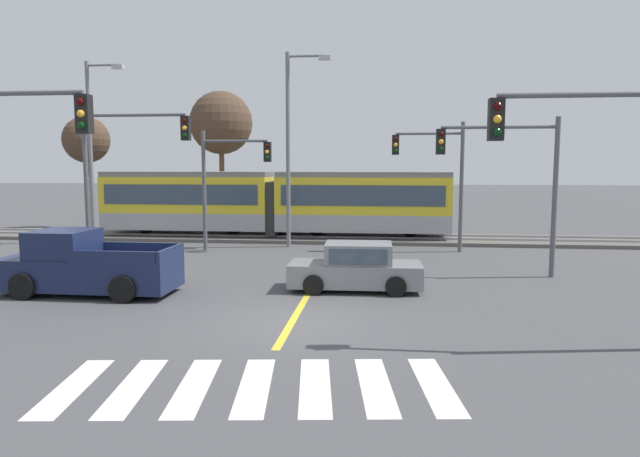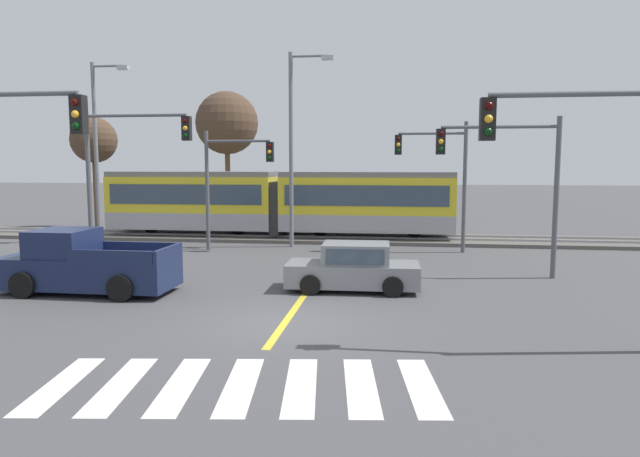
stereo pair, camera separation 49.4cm
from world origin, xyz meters
TOP-DOWN VIEW (x-y plane):
  - ground_plane at (0.00, 0.00)m, footprint 200.00×200.00m
  - track_bed at (0.00, 16.08)m, footprint 120.00×4.00m
  - rail_near at (0.00, 15.36)m, footprint 120.00×0.08m
  - rail_far at (0.00, 16.80)m, footprint 120.00×0.08m
  - light_rail_tram at (-3.53, 16.07)m, footprint 18.50×2.64m
  - crosswalk_stripe_0 at (-3.28, -4.58)m, footprint 0.90×2.85m
  - crosswalk_stripe_1 at (-2.18, -4.44)m, footprint 0.90×2.85m
  - crosswalk_stripe_2 at (-1.09, -4.31)m, footprint 0.90×2.85m
  - crosswalk_stripe_3 at (0.00, -4.18)m, footprint 0.90×2.85m
  - crosswalk_stripe_4 at (1.09, -4.04)m, footprint 0.90×2.85m
  - crosswalk_stripe_5 at (2.18, -3.91)m, footprint 0.90×2.85m
  - crosswalk_stripe_6 at (3.28, -3.78)m, footprint 0.90×2.85m
  - lane_centre_line at (0.00, 5.95)m, footprint 0.20×16.26m
  - sedan_crossing at (1.44, 4.00)m, footprint 4.24×1.99m
  - pickup_truck at (-6.89, 2.56)m, footprint 5.42×2.28m
  - traffic_light_mid_right at (6.79, 6.86)m, footprint 4.25×0.38m
  - traffic_light_far_left at (-4.85, 11.68)m, footprint 3.25×0.38m
  - traffic_light_near_right at (6.91, -1.23)m, footprint 3.75×0.38m
  - traffic_light_far_right at (4.73, 12.51)m, footprint 3.25×0.38m
  - traffic_light_mid_left at (-7.66, 6.82)m, footprint 4.25×0.38m
  - street_lamp_west at (-12.21, 13.46)m, footprint 1.99×0.28m
  - street_lamp_centre at (-2.09, 13.19)m, footprint 2.14×0.28m
  - bare_tree_far_west at (-16.02, 19.81)m, footprint 2.85×2.85m
  - bare_tree_west at (-7.82, 21.12)m, footprint 3.90×3.90m

SIDE VIEW (x-z plane):
  - ground_plane at x=0.00m, z-range 0.00..0.00m
  - lane_centre_line at x=0.00m, z-range 0.00..0.01m
  - crosswalk_stripe_0 at x=-3.28m, z-range 0.00..0.01m
  - crosswalk_stripe_1 at x=-2.18m, z-range 0.00..0.01m
  - crosswalk_stripe_2 at x=-1.09m, z-range 0.00..0.01m
  - crosswalk_stripe_3 at x=0.00m, z-range 0.00..0.01m
  - crosswalk_stripe_4 at x=1.09m, z-range 0.00..0.01m
  - crosswalk_stripe_5 at x=2.18m, z-range 0.00..0.01m
  - crosswalk_stripe_6 at x=3.28m, z-range 0.00..0.01m
  - track_bed at x=0.00m, z-range 0.00..0.18m
  - rail_near at x=0.00m, z-range 0.18..0.28m
  - rail_far at x=0.00m, z-range 0.18..0.28m
  - sedan_crossing at x=1.44m, z-range -0.06..1.46m
  - pickup_truck at x=-6.89m, z-range -0.15..1.83m
  - light_rail_tram at x=-3.53m, z-range 0.33..3.76m
  - traffic_light_far_left at x=-4.85m, z-range 0.86..6.40m
  - traffic_light_mid_right at x=6.79m, z-range 0.99..6.65m
  - traffic_light_far_right at x=4.73m, z-range 0.89..6.79m
  - traffic_light_near_right at x=6.91m, z-range 0.92..6.94m
  - traffic_light_mid_left at x=-7.66m, z-range 0.99..7.40m
  - street_lamp_west at x=-12.21m, z-range 0.56..9.62m
  - street_lamp_centre at x=-2.09m, z-range 0.58..9.82m
  - bare_tree_far_west at x=-16.02m, z-range 1.98..8.92m
  - bare_tree_west at x=-7.82m, z-range 2.27..10.80m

